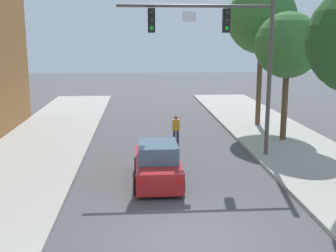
% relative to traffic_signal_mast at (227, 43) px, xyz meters
% --- Properties ---
extents(ground_plane, '(120.00, 120.00, 0.00)m').
position_rel_traffic_signal_mast_xyz_m(ground_plane, '(-2.60, -8.20, -5.36)').
color(ground_plane, '#4C4C51').
extents(traffic_signal_mast, '(7.02, 0.38, 7.50)m').
position_rel_traffic_signal_mast_xyz_m(traffic_signal_mast, '(0.00, 0.00, 0.00)').
color(traffic_signal_mast, '#514C47').
rests_on(traffic_signal_mast, sidewalk_right).
extents(car_lead_red, '(1.84, 4.24, 1.60)m').
position_rel_traffic_signal_mast_xyz_m(car_lead_red, '(-3.31, -3.17, -4.64)').
color(car_lead_red, '#B21E1E').
rests_on(car_lead_red, ground).
extents(pedestrian_crossing_road, '(0.36, 0.22, 1.64)m').
position_rel_traffic_signal_mast_xyz_m(pedestrian_crossing_road, '(-2.08, 2.45, -4.45)').
color(pedestrian_crossing_road, '#232847').
rests_on(pedestrian_crossing_road, ground).
extents(street_tree_second, '(3.46, 3.46, 6.79)m').
position_rel_traffic_signal_mast_xyz_m(street_tree_second, '(3.83, 2.95, -0.18)').
color(street_tree_second, brown).
rests_on(street_tree_second, sidewalk_right).
extents(street_tree_third, '(4.26, 4.26, 8.71)m').
position_rel_traffic_signal_mast_xyz_m(street_tree_third, '(3.62, 7.17, 1.34)').
color(street_tree_third, brown).
rests_on(street_tree_third, sidewalk_right).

